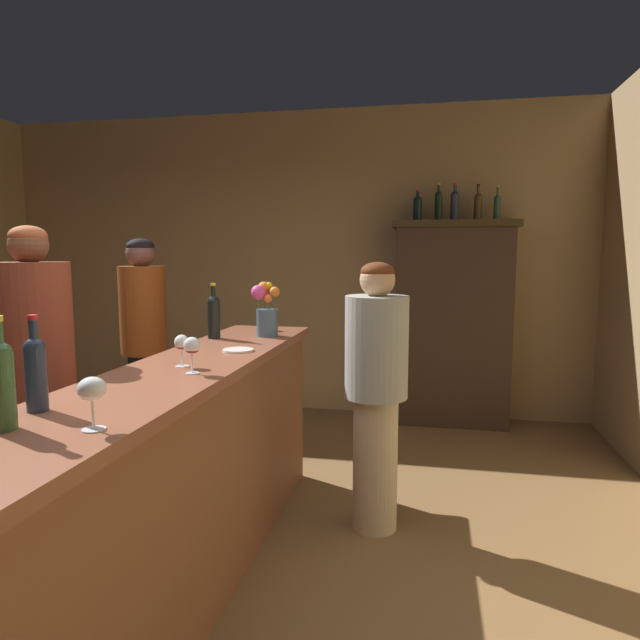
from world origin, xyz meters
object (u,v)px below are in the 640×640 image
at_px(wine_glass_rear, 192,347).
at_px(display_bottle_midright, 478,205).
at_px(wine_bottle_rose, 214,314).
at_px(display_bottle_center, 455,204).
at_px(wine_bottle_malbec, 1,380).
at_px(flower_arrangement, 266,311).
at_px(wine_glass_mid, 265,316).
at_px(cheese_plate, 238,350).
at_px(display_bottle_right, 497,206).
at_px(wine_glass_spare, 182,344).
at_px(patron_in_grey, 144,339).
at_px(display_cabinet, 453,320).
at_px(patron_tall, 37,386).
at_px(wine_glass_front, 92,390).
at_px(wine_bottle_syrah, 36,369).
at_px(bartender, 376,386).
at_px(display_bottle_midleft, 438,204).
at_px(display_bottle_left, 418,207).

bearing_deg(wine_glass_rear, display_bottle_midright, 65.22).
xyz_separation_m(wine_bottle_rose, display_bottle_center, (1.45, 2.01, 0.79)).
xyz_separation_m(wine_bottle_malbec, flower_arrangement, (0.21, 1.91, 0.01)).
bearing_deg(wine_glass_mid, flower_arrangement, -71.20).
height_order(cheese_plate, display_bottle_right, display_bottle_right).
xyz_separation_m(wine_glass_spare, display_bottle_right, (1.63, 2.83, 0.81)).
height_order(wine_bottle_malbec, wine_glass_spare, wine_bottle_malbec).
distance_m(wine_bottle_malbec, patron_in_grey, 2.55).
xyz_separation_m(display_cabinet, cheese_plate, (-1.17, -2.41, 0.10)).
bearing_deg(display_bottle_center, display_cabinet, 0.00).
relative_size(display_bottle_midright, patron_tall, 0.18).
relative_size(wine_glass_mid, wine_glass_rear, 0.82).
height_order(wine_glass_front, display_bottle_midright, display_bottle_midright).
bearing_deg(display_bottle_center, display_bottle_midright, 0.00).
bearing_deg(display_cabinet, display_bottle_center, -180.00).
height_order(display_bottle_midright, patron_tall, display_bottle_midright).
xyz_separation_m(wine_glass_rear, patron_in_grey, (-1.09, 1.56, -0.24)).
relative_size(wine_bottle_rose, display_bottle_center, 1.02).
height_order(wine_bottle_rose, wine_bottle_syrah, wine_bottle_rose).
relative_size(wine_bottle_syrah, patron_in_grey, 0.19).
height_order(wine_bottle_syrah, wine_bottle_malbec, wine_bottle_malbec).
bearing_deg(wine_glass_rear, wine_bottle_malbec, -104.80).
xyz_separation_m(wine_glass_mid, bartender, (0.79, -0.50, -0.31)).
distance_m(display_bottle_midleft, display_bottle_right, 0.50).
relative_size(wine_bottle_rose, wine_glass_rear, 2.11).
distance_m(wine_bottle_malbec, display_bottle_midleft, 4.05).
xyz_separation_m(wine_glass_mid, cheese_plate, (0.10, -0.80, -0.09)).
distance_m(wine_bottle_rose, display_bottle_midleft, 2.53).
bearing_deg(cheese_plate, wine_glass_rear, -90.61).
bearing_deg(patron_tall, display_bottle_left, 37.33).
xyz_separation_m(wine_glass_rear, cheese_plate, (0.01, 0.55, -0.11)).
bearing_deg(bartender, patron_in_grey, -33.20).
relative_size(wine_glass_front, display_bottle_center, 0.48).
relative_size(wine_bottle_malbec, display_bottle_left, 1.23).
bearing_deg(wine_bottle_malbec, wine_bottle_rose, 92.28).
distance_m(wine_glass_front, wine_glass_mid, 2.13).
distance_m(wine_bottle_syrah, patron_tall, 1.00).
bearing_deg(display_bottle_left, bartender, -93.97).
relative_size(flower_arrangement, bartender, 0.22).
bearing_deg(patron_tall, wine_glass_rear, -29.98).
bearing_deg(display_bottle_center, wine_bottle_syrah, -111.60).
bearing_deg(wine_bottle_syrah, wine_glass_rear, 68.08).
relative_size(flower_arrangement, patron_tall, 0.20).
distance_m(wine_bottle_syrah, display_bottle_center, 3.94).
bearing_deg(wine_glass_front, display_bottle_right, 68.25).
distance_m(flower_arrangement, patron_tall, 1.32).
bearing_deg(wine_bottle_syrah, wine_bottle_rose, 91.21).
relative_size(display_bottle_right, bartender, 0.20).
bearing_deg(wine_bottle_syrah, patron_in_grey, 110.96).
relative_size(wine_glass_rear, wine_glass_spare, 1.08).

